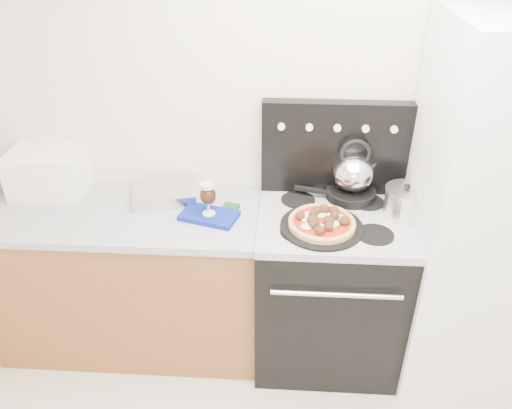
# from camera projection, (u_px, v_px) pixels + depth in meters

# --- Properties ---
(room_shell) EXTENTS (3.52, 3.01, 2.52)m
(room_shell) POSITION_uv_depth(u_px,v_px,m) (337.00, 278.00, 1.57)
(room_shell) COLOR beige
(room_shell) RESTS_ON ground
(base_cabinet) EXTENTS (1.45, 0.60, 0.86)m
(base_cabinet) POSITION_uv_depth(u_px,v_px,m) (131.00, 280.00, 2.83)
(base_cabinet) COLOR brown
(base_cabinet) RESTS_ON ground
(countertop) EXTENTS (1.48, 0.63, 0.04)m
(countertop) POSITION_uv_depth(u_px,v_px,m) (120.00, 213.00, 2.59)
(countertop) COLOR #A5A5AB
(countertop) RESTS_ON base_cabinet
(stove_body) EXTENTS (0.76, 0.65, 0.88)m
(stove_body) POSITION_uv_depth(u_px,v_px,m) (327.00, 290.00, 2.74)
(stove_body) COLOR black
(stove_body) RESTS_ON ground
(cooktop) EXTENTS (0.76, 0.65, 0.04)m
(cooktop) POSITION_uv_depth(u_px,v_px,m) (334.00, 220.00, 2.50)
(cooktop) COLOR #ADADB2
(cooktop) RESTS_ON stove_body
(backguard) EXTENTS (0.76, 0.08, 0.50)m
(backguard) POSITION_uv_depth(u_px,v_px,m) (335.00, 148.00, 2.60)
(backguard) COLOR black
(backguard) RESTS_ON cooktop
(fridge) EXTENTS (0.64, 0.68, 1.90)m
(fridge) POSITION_uv_depth(u_px,v_px,m) (480.00, 219.00, 2.42)
(fridge) COLOR silver
(fridge) RESTS_ON ground
(toaster_oven) EXTENTS (0.40, 0.30, 0.24)m
(toaster_oven) POSITION_uv_depth(u_px,v_px,m) (49.00, 172.00, 2.69)
(toaster_oven) COLOR silver
(toaster_oven) RESTS_ON countertop
(foil_sheet) EXTENTS (0.37, 0.31, 0.06)m
(foil_sheet) POSITION_uv_depth(u_px,v_px,m) (164.00, 194.00, 2.66)
(foil_sheet) COLOR white
(foil_sheet) RESTS_ON countertop
(oven_mitt) EXTENTS (0.32, 0.23, 0.02)m
(oven_mitt) POSITION_uv_depth(u_px,v_px,m) (209.00, 216.00, 2.51)
(oven_mitt) COLOR navy
(oven_mitt) RESTS_ON countertop
(beer_glass) EXTENTS (0.10, 0.10, 0.18)m
(beer_glass) POSITION_uv_depth(u_px,v_px,m) (208.00, 199.00, 2.46)
(beer_glass) COLOR black
(beer_glass) RESTS_ON oven_mitt
(pizza_pan) EXTENTS (0.51, 0.51, 0.01)m
(pizza_pan) POSITION_uv_depth(u_px,v_px,m) (322.00, 227.00, 2.40)
(pizza_pan) COLOR black
(pizza_pan) RESTS_ON cooktop
(pizza) EXTENTS (0.36, 0.36, 0.05)m
(pizza) POSITION_uv_depth(u_px,v_px,m) (322.00, 221.00, 2.39)
(pizza) COLOR #F0B376
(pizza) RESTS_ON pizza_pan
(skillet) EXTENTS (0.32, 0.32, 0.05)m
(skillet) POSITION_uv_depth(u_px,v_px,m) (351.00, 194.00, 2.64)
(skillet) COLOR black
(skillet) RESTS_ON cooktop
(tea_kettle) EXTENTS (0.24, 0.24, 0.24)m
(tea_kettle) POSITION_uv_depth(u_px,v_px,m) (354.00, 170.00, 2.57)
(tea_kettle) COLOR white
(tea_kettle) RESTS_ON skillet
(stock_pot) EXTENTS (0.24, 0.24, 0.14)m
(stock_pot) POSITION_uv_depth(u_px,v_px,m) (404.00, 203.00, 2.46)
(stock_pot) COLOR silver
(stock_pot) RESTS_ON cooktop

